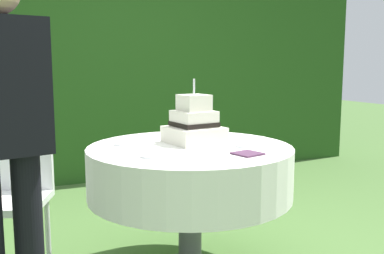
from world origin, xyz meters
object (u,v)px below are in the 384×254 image
serving_plate_near (247,141)px  serving_plate_far (151,156)px  serving_plate_right (125,144)px  serving_plate_left (246,145)px  standing_person (3,136)px  garden_chair (12,186)px  cake_table (190,171)px  napkin_stack (248,154)px  wedding_cake (194,125)px

serving_plate_near → serving_plate_far: (-0.65, -0.19, 0.00)m
serving_plate_near → serving_plate_right: size_ratio=0.97×
serving_plate_left → standing_person: 1.25m
serving_plate_far → garden_chair: (-0.63, 0.58, -0.23)m
serving_plate_far → serving_plate_left: (0.57, 0.05, 0.00)m
serving_plate_near → serving_plate_left: same height
serving_plate_far → garden_chair: bearing=137.6°
cake_table → serving_plate_left: serving_plate_left is taller
serving_plate_right → standing_person: bearing=-142.7°
napkin_stack → standing_person: bearing=178.6°
serving_plate_near → garden_chair: bearing=163.1°
serving_plate_far → wedding_cake: bearing=38.5°
garden_chair → cake_table: bearing=-22.8°
serving_plate_right → serving_plate_left: bearing=-27.6°
wedding_cake → napkin_stack: 0.45m
serving_plate_far → serving_plate_right: size_ratio=0.90×
wedding_cake → serving_plate_near: 0.33m
napkin_stack → serving_plate_far: bearing=163.5°
napkin_stack → cake_table: bearing=118.3°
garden_chair → serving_plate_right: bearing=-19.1°
wedding_cake → garden_chair: size_ratio=0.42×
serving_plate_far → standing_person: size_ratio=0.07×
serving_plate_far → cake_table: bearing=33.0°
wedding_cake → serving_plate_left: (0.21, -0.23, -0.10)m
wedding_cake → serving_plate_right: size_ratio=3.14×
serving_plate_right → napkin_stack: bearing=-45.5°
serving_plate_near → serving_plate_left: (-0.08, -0.13, 0.00)m
serving_plate_left → napkin_stack: bearing=-118.7°
standing_person → napkin_stack: bearing=-1.4°
serving_plate_far → garden_chair: 0.88m
napkin_stack → garden_chair: (-1.10, 0.71, -0.23)m
serving_plate_near → standing_person: (-1.31, -0.30, 0.16)m
napkin_stack → serving_plate_near: bearing=60.1°
serving_plate_near → serving_plate_far: size_ratio=1.08×
serving_plate_near → serving_plate_left: size_ratio=0.95×
cake_table → garden_chair: size_ratio=1.28×
serving_plate_far → garden_chair: garden_chair is taller
serving_plate_near → serving_plate_right: (-0.68, 0.18, 0.00)m
wedding_cake → serving_plate_near: wedding_cake is taller
cake_table → wedding_cake: (0.07, 0.10, 0.25)m
serving_plate_left → wedding_cake: bearing=132.4°
serving_plate_far → napkin_stack: serving_plate_far is taller
serving_plate_left → napkin_stack: 0.22m
serving_plate_left → serving_plate_right: size_ratio=1.02×
wedding_cake → standing_person: 1.09m
serving_plate_near → napkin_stack: serving_plate_near is taller
serving_plate_right → napkin_stack: serving_plate_right is taller
cake_table → serving_plate_left: size_ratio=9.45×
serving_plate_far → standing_person: 0.69m
serving_plate_left → napkin_stack: size_ratio=0.94×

